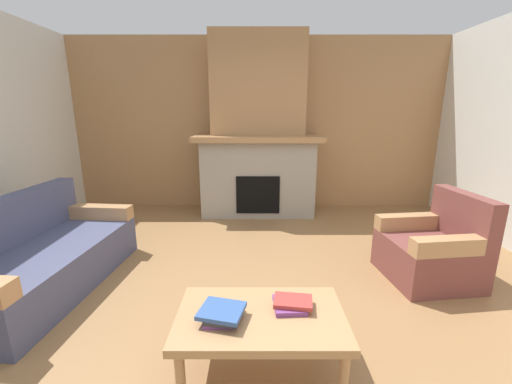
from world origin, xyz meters
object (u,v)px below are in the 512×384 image
(fireplace, at_px, (259,139))
(couch, at_px, (42,259))
(armchair, at_px, (435,250))
(coffee_table, at_px, (262,322))

(fireplace, distance_m, couch, 3.17)
(fireplace, relative_size, armchair, 3.18)
(armchair, distance_m, coffee_table, 2.07)
(armchair, relative_size, coffee_table, 0.85)
(couch, bearing_deg, fireplace, 49.11)
(couch, relative_size, coffee_table, 1.87)
(fireplace, distance_m, armchair, 2.84)
(fireplace, bearing_deg, couch, -130.89)
(fireplace, height_order, armchair, fireplace)
(couch, bearing_deg, coffee_table, -27.01)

